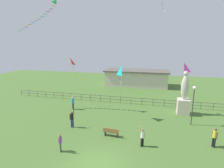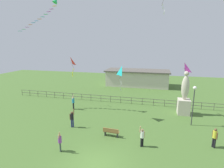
% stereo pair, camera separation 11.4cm
% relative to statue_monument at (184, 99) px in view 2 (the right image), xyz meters
% --- Properties ---
extents(ground_plane, '(80.00, 80.00, 0.00)m').
position_rel_statue_monument_xyz_m(ground_plane, '(-7.29, -11.72, -1.88)').
color(ground_plane, '#476B2D').
extents(statue_monument, '(1.41, 1.41, 5.36)m').
position_rel_statue_monument_xyz_m(statue_monument, '(0.00, 0.00, 0.00)').
color(statue_monument, beige).
rests_on(statue_monument, ground_plane).
extents(lamppost, '(0.36, 0.36, 4.27)m').
position_rel_statue_monument_xyz_m(lamppost, '(0.42, -3.10, 1.24)').
color(lamppost, '#38383D').
rests_on(lamppost, ground_plane).
extents(park_bench, '(1.52, 0.50, 0.85)m').
position_rel_statue_monument_xyz_m(park_bench, '(-7.28, -7.48, -1.42)').
color(park_bench, olive).
rests_on(park_bench, ground_plane).
extents(person_0, '(0.32, 0.46, 1.72)m').
position_rel_statue_monument_xyz_m(person_0, '(1.47, -7.16, -0.89)').
color(person_0, black).
rests_on(person_0, ground_plane).
extents(person_1, '(0.32, 0.47, 1.78)m').
position_rel_statue_monument_xyz_m(person_1, '(-10.65, -10.75, -0.99)').
color(person_1, '#3F4C47').
rests_on(person_1, ground_plane).
extents(person_2, '(0.40, 0.53, 2.04)m').
position_rel_statue_monument_xyz_m(person_2, '(-13.89, -1.74, -0.86)').
color(person_2, black).
rests_on(person_2, ground_plane).
extents(person_3, '(0.54, 0.32, 2.02)m').
position_rel_statue_monument_xyz_m(person_3, '(-11.64, -6.60, -0.87)').
color(person_3, navy).
rests_on(person_3, ground_plane).
extents(person_4, '(0.46, 0.36, 1.87)m').
position_rel_statue_monument_xyz_m(person_4, '(-4.35, -8.46, -0.94)').
color(person_4, black).
rests_on(person_4, ground_plane).
extents(kite_1, '(0.87, 0.95, 2.77)m').
position_rel_statue_monument_xyz_m(kite_1, '(-7.17, -3.02, 3.58)').
color(kite_1, '#19B2B2').
extents(kite_2, '(1.01, 1.19, 2.65)m').
position_rel_statue_monument_xyz_m(kite_2, '(-0.34, -0.07, 3.79)').
color(kite_2, '#B22DB2').
extents(kite_3, '(0.98, 0.95, 2.60)m').
position_rel_statue_monument_xyz_m(kite_3, '(-14.67, -0.42, 4.20)').
color(kite_3, red).
extents(streamer_kite, '(5.85, 0.99, 3.78)m').
position_rel_statue_monument_xyz_m(streamer_kite, '(-15.84, -1.91, 11.22)').
color(streamer_kite, '#1EB759').
extents(waterfront_railing, '(36.03, 0.06, 0.95)m').
position_rel_statue_monument_xyz_m(waterfront_railing, '(-7.60, 2.28, -1.26)').
color(waterfront_railing, '#4C4742').
rests_on(waterfront_railing, ground_plane).
extents(pavilion_building, '(12.91, 5.48, 3.24)m').
position_rel_statue_monument_xyz_m(pavilion_building, '(-7.22, 14.28, -0.24)').
color(pavilion_building, beige).
rests_on(pavilion_building, ground_plane).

